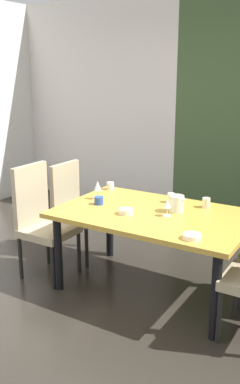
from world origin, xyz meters
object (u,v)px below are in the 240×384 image
object	(u,v)px
cup_west	(110,186)
pitcher_north	(177,204)
serving_bowl_front	(192,236)
cup_right	(206,203)
wine_glass_near_shelf	(98,186)
chair_left_near	(41,217)
chair_left_far	(75,206)
wine_glass_east	(167,205)
serving_bowl_corner	(126,211)
cup_rear	(99,201)
cup_south	(171,198)
dining_table	(153,221)

from	to	relation	value
cup_west	pitcher_north	xyz separation A→B (m)	(0.85, -0.30, 0.03)
serving_bowl_front	cup_right	size ratio (longest dim) A/B	1.52
cup_right	wine_glass_near_shelf	bearing A→B (deg)	-163.76
chair_left_near	chair_left_far	size ratio (longest dim) A/B	1.08
chair_left_near	wine_glass_east	bearing A→B (deg)	100.90
chair_left_near	cup_west	distance (m)	0.77
serving_bowl_corner	cup_west	size ratio (longest dim) A/B	1.61
serving_bowl_corner	pitcher_north	bearing A→B (deg)	38.77
chair_left_far	cup_west	world-z (taller)	chair_left_far
chair_left_far	cup_rear	size ratio (longest dim) A/B	11.91
chair_left_far	cup_right	world-z (taller)	chair_left_far
cup_south	cup_west	distance (m)	0.70
serving_bowl_corner	cup_south	distance (m)	0.52
serving_bowl_corner	pitcher_north	distance (m)	0.43
dining_table	chair_left_near	distance (m)	1.06
serving_bowl_corner	cup_west	bearing A→B (deg)	132.07
chair_left_near	wine_glass_near_shelf	xyz separation A→B (m)	(0.41, 0.33, 0.28)
chair_left_far	serving_bowl_corner	size ratio (longest dim) A/B	7.89
chair_left_near	serving_bowl_corner	size ratio (longest dim) A/B	8.53
dining_table	chair_left_far	world-z (taller)	chair_left_far
cup_right	serving_bowl_front	bearing A→B (deg)	-77.12
cup_south	cup_right	size ratio (longest dim) A/B	0.99
serving_bowl_corner	cup_rear	distance (m)	0.35
dining_table	serving_bowl_front	world-z (taller)	serving_bowl_front
serving_bowl_corner	cup_south	size ratio (longest dim) A/B	1.43
wine_glass_east	serving_bowl_front	bearing A→B (deg)	-44.71
pitcher_north	cup_west	bearing A→B (deg)	160.34
pitcher_north	dining_table	bearing A→B (deg)	-145.60
chair_left_far	pitcher_north	distance (m)	1.21
dining_table	wine_glass_east	distance (m)	0.22
chair_left_near	serving_bowl_front	xyz separation A→B (m)	(1.52, -0.13, 0.17)
serving_bowl_front	cup_right	bearing A→B (deg)	102.88
cup_south	cup_rear	size ratio (longest dim) A/B	1.05
wine_glass_near_shelf	pitcher_north	world-z (taller)	wine_glass_near_shelf
chair_left_near	wine_glass_near_shelf	distance (m)	0.59
cup_west	cup_rear	xyz separation A→B (m)	(0.18, -0.47, -0.00)
chair_left_near	wine_glass_east	world-z (taller)	chair_left_near
wine_glass_near_shelf	pitcher_north	xyz separation A→B (m)	(0.77, 0.03, -0.05)
cup_south	cup_rear	distance (m)	0.65
serving_bowl_front	chair_left_far	bearing A→B (deg)	157.09
serving_bowl_corner	serving_bowl_front	distance (m)	0.71
dining_table	serving_bowl_front	bearing A→B (deg)	-37.95
cup_west	pitcher_north	world-z (taller)	pitcher_north
serving_bowl_front	pitcher_north	distance (m)	0.60
chair_left_far	wine_glass_east	world-z (taller)	chair_left_far
serving_bowl_corner	cup_west	distance (m)	0.77
dining_table	cup_rear	xyz separation A→B (m)	(-0.51, -0.06, 0.11)
serving_bowl_front	cup_west	world-z (taller)	cup_west
pitcher_north	cup_right	bearing A→B (deg)	54.79
chair_left_far	cup_right	xyz separation A→B (m)	(1.34, 0.10, 0.23)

